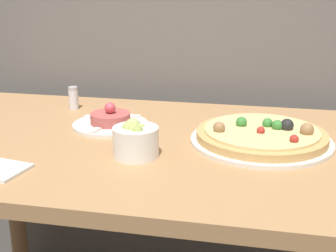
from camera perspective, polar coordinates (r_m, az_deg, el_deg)
name	(u,v)px	position (r m, az deg, el deg)	size (l,w,h in m)	color
dining_table	(141,179)	(1.25, -3.30, -6.44)	(1.29, 0.78, 0.79)	#AD7F51
pizza_plate	(262,136)	(1.20, 11.36, -1.20)	(0.36, 0.36, 0.06)	silver
tartare_plate	(111,121)	(1.32, -7.02, 0.56)	(0.21, 0.21, 0.07)	silver
small_bowl	(135,139)	(1.09, -4.00, -1.63)	(0.11, 0.11, 0.08)	white
salt_shaker	(74,98)	(1.51, -11.45, 3.35)	(0.03, 0.03, 0.07)	silver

